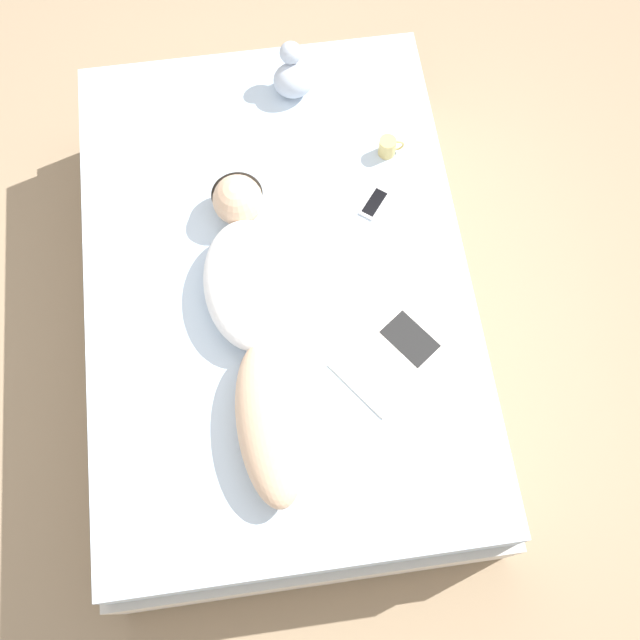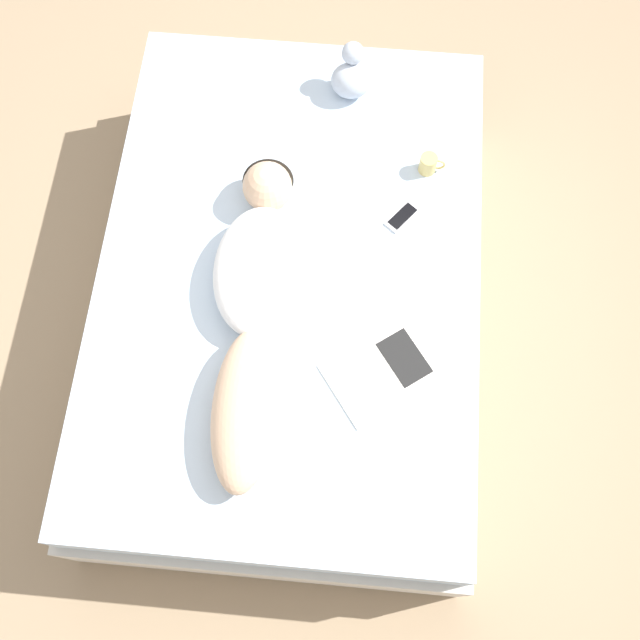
{
  "view_description": "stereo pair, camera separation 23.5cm",
  "coord_description": "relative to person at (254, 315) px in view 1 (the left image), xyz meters",
  "views": [
    {
      "loc": [
        0.0,
        -1.25,
        3.3
      ],
      "look_at": [
        0.14,
        -0.23,
        0.64
      ],
      "focal_mm": 42.0,
      "sensor_mm": 36.0,
      "label": 1
    },
    {
      "loc": [
        0.24,
        -1.26,
        3.3
      ],
      "look_at": [
        0.14,
        -0.23,
        0.64
      ],
      "focal_mm": 42.0,
      "sensor_mm": 36.0,
      "label": 2
    }
  ],
  "objects": [
    {
      "name": "cell_phone",
      "position": [
        0.54,
        0.46,
        -0.09
      ],
      "size": [
        0.15,
        0.16,
        0.01
      ],
      "rotation": [
        0.0,
        0.0,
        -0.67
      ],
      "color": "silver",
      "rests_on": "bed"
    },
    {
      "name": "open_magazine",
      "position": [
        0.5,
        -0.2,
        -0.09
      ],
      "size": [
        0.5,
        0.47,
        0.01
      ],
      "rotation": [
        0.0,
        0.0,
        0.63
      ],
      "color": "silver",
      "rests_on": "bed"
    },
    {
      "name": "coffee_mug",
      "position": [
        0.64,
        0.7,
        -0.05
      ],
      "size": [
        0.11,
        0.07,
        0.09
      ],
      "color": "tan",
      "rests_on": "bed"
    },
    {
      "name": "plush_toy",
      "position": [
        0.28,
        1.08,
        -0.0
      ],
      "size": [
        0.17,
        0.19,
        0.22
      ],
      "color": "#B2BCCC",
      "rests_on": "bed"
    },
    {
      "name": "bed",
      "position": [
        0.1,
        0.19,
        -0.39
      ],
      "size": [
        1.59,
        2.32,
        0.59
      ],
      "color": "beige",
      "rests_on": "ground_plane"
    },
    {
      "name": "person",
      "position": [
        0.0,
        0.0,
        0.0
      ],
      "size": [
        0.37,
        1.35,
        0.2
      ],
      "rotation": [
        0.0,
        0.0,
        0.03
      ],
      "color": "#DBB28E",
      "rests_on": "bed"
    },
    {
      "name": "ground_plane",
      "position": [
        0.1,
        0.19,
        -0.68
      ],
      "size": [
        12.0,
        12.0,
        0.0
      ],
      "primitive_type": "plane",
      "color": "#9E8466"
    }
  ]
}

